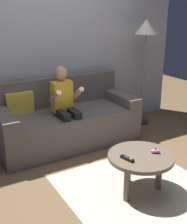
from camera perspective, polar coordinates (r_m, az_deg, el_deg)
name	(u,v)px	position (r m, az deg, el deg)	size (l,w,h in m)	color
ground_plane	(115,189)	(2.98, 4.10, -14.53)	(8.15, 8.15, 0.00)	brown
wall_back	(46,42)	(3.93, -9.16, 13.19)	(4.08, 0.05, 2.50)	#999EA8
couch	(65,121)	(3.81, -5.56, -1.69)	(1.77, 0.80, 0.82)	#56514C
person_seated_on_couch	(65,104)	(3.54, -5.49, 1.58)	(0.34, 0.42, 1.02)	black
coffee_table	(140,161)	(2.80, 9.00, -9.27)	(0.61, 0.61, 0.39)	brown
area_rug	(139,191)	(2.96, 8.73, -14.81)	(1.36, 1.37, 0.01)	#BCB299
game_remote_black_near_edge	(127,159)	(2.66, 6.53, -8.93)	(0.07, 0.14, 0.03)	black
nunchuk_pink	(155,151)	(2.81, 11.85, -7.40)	(0.10, 0.09, 0.05)	pink
floor_lamp	(146,35)	(4.32, 10.09, 14.49)	(0.32, 0.32, 1.52)	black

